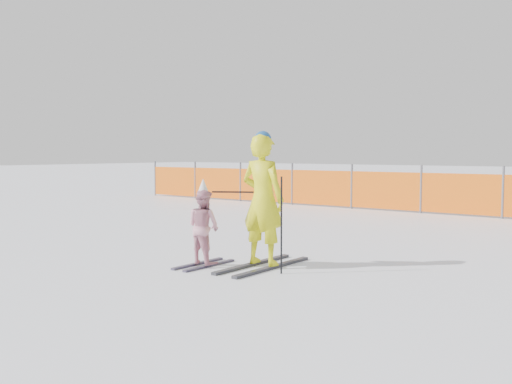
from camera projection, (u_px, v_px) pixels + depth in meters
ground at (234, 266)px, 7.93m from camera, size 120.00×120.00×0.00m
adult at (263, 200)px, 7.77m from camera, size 0.66×1.65×1.86m
child at (203, 226)px, 7.89m from camera, size 0.53×0.99×1.21m
ski_poles at (266, 214)px, 7.50m from camera, size 1.07×0.31×1.27m
safety_fence at (364, 189)px, 15.67m from camera, size 16.87×0.06×1.25m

